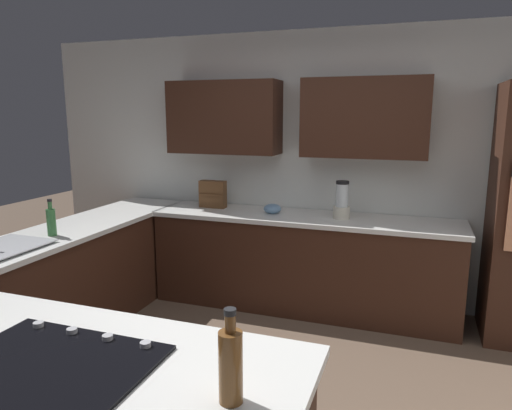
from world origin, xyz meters
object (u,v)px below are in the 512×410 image
(cooktop, at_px, (50,364))
(spice_rack, at_px, (213,194))
(mixing_bowl, at_px, (272,209))
(second_bottle, at_px, (231,364))
(dish_soap_bottle, at_px, (51,221))
(blender, at_px, (342,202))

(cooktop, height_order, spice_rack, spice_rack)
(cooktop, bearing_deg, mixing_bowl, -89.66)
(mixing_bowl, xyz_separation_m, second_bottle, (-0.74, 2.83, 0.09))
(mixing_bowl, relative_size, dish_soap_bottle, 0.58)
(mixing_bowl, relative_size, spice_rack, 0.61)
(spice_rack, distance_m, dish_soap_bottle, 1.58)
(cooktop, distance_m, spice_rack, 3.01)
(blender, bearing_deg, second_bottle, 91.77)
(mixing_bowl, bearing_deg, dish_soap_bottle, 44.25)
(spice_rack, height_order, second_bottle, second_bottle)
(mixing_bowl, height_order, dish_soap_bottle, dish_soap_bottle)
(blender, height_order, mixing_bowl, blender)
(blender, distance_m, mixing_bowl, 0.66)
(cooktop, xyz_separation_m, mixing_bowl, (0.02, -2.85, 0.04))
(dish_soap_bottle, distance_m, second_bottle, 2.58)
(blender, bearing_deg, dish_soap_bottle, 33.45)
(spice_rack, height_order, dish_soap_bottle, dish_soap_bottle)
(spice_rack, xyz_separation_m, dish_soap_bottle, (0.72, 1.41, -0.02))
(cooktop, height_order, blender, blender)
(blender, xyz_separation_m, second_bottle, (-0.09, 2.83, -0.01))
(spice_rack, relative_size, dish_soap_bottle, 0.94)
(blender, xyz_separation_m, spice_rack, (1.30, -0.08, -0.01))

